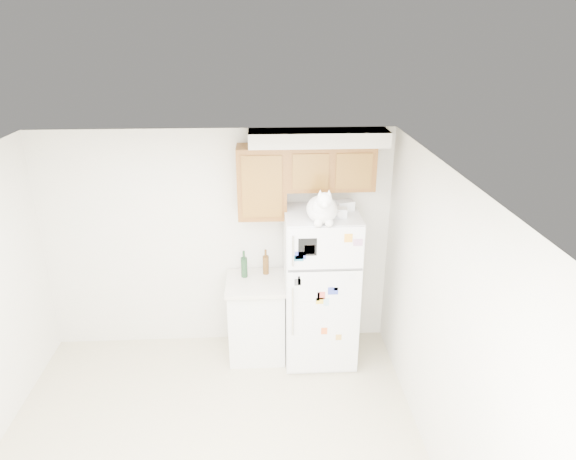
{
  "coord_description": "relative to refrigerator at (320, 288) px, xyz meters",
  "views": [
    {
      "loc": [
        0.5,
        -3.24,
        3.49
      ],
      "look_at": [
        0.75,
        1.55,
        1.55
      ],
      "focal_mm": 32.0,
      "sensor_mm": 36.0,
      "label": 1
    }
  ],
  "objects": [
    {
      "name": "bottle_amber",
      "position": [
        -0.58,
        0.23,
        0.21
      ],
      "size": [
        0.07,
        0.07,
        0.29
      ],
      "primitive_type": null,
      "color": "#593814",
      "rests_on": "base_counter"
    },
    {
      "name": "base_counter",
      "position": [
        -0.69,
        0.07,
        -0.39
      ],
      "size": [
        0.64,
        0.64,
        0.92
      ],
      "color": "white",
      "rests_on": "ground_plane"
    },
    {
      "name": "storage_box_back",
      "position": [
        0.24,
        0.09,
        0.9
      ],
      "size": [
        0.21,
        0.17,
        0.1
      ],
      "primitive_type": "cube",
      "rotation": [
        0.0,
        0.0,
        0.28
      ],
      "color": "white",
      "rests_on": "refrigerator"
    },
    {
      "name": "refrigerator",
      "position": [
        0.0,
        0.0,
        0.0
      ],
      "size": [
        0.76,
        0.78,
        1.7
      ],
      "color": "white",
      "rests_on": "ground_plane"
    },
    {
      "name": "cat",
      "position": [
        -0.03,
        -0.24,
        0.99
      ],
      "size": [
        0.37,
        0.54,
        0.38
      ],
      "color": "white",
      "rests_on": "refrigerator"
    },
    {
      "name": "storage_box_front",
      "position": [
        0.16,
        -0.1,
        0.89
      ],
      "size": [
        0.16,
        0.12,
        0.09
      ],
      "primitive_type": "cube",
      "rotation": [
        0.0,
        0.0,
        -0.09
      ],
      "color": "white",
      "rests_on": "refrigerator"
    },
    {
      "name": "room_shell",
      "position": [
        -0.98,
        -1.36,
        0.82
      ],
      "size": [
        3.84,
        4.04,
        2.52
      ],
      "color": "silver",
      "rests_on": "ground_plane"
    },
    {
      "name": "bottle_green",
      "position": [
        -0.81,
        0.17,
        0.22
      ],
      "size": [
        0.07,
        0.07,
        0.31
      ],
      "primitive_type": null,
      "color": "#19381E",
      "rests_on": "base_counter"
    }
  ]
}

